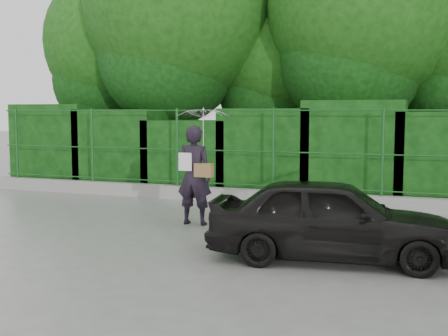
% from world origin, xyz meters
% --- Properties ---
extents(ground, '(80.00, 80.00, 0.00)m').
position_xyz_m(ground, '(0.00, 0.00, 0.00)').
color(ground, gray).
extents(kerb, '(14.00, 0.25, 0.30)m').
position_xyz_m(kerb, '(0.00, 4.50, 0.15)').
color(kerb, '#9E9E99').
rests_on(kerb, ground).
extents(fence, '(14.13, 0.06, 1.80)m').
position_xyz_m(fence, '(0.22, 4.50, 1.20)').
color(fence, '#1A501C').
rests_on(fence, kerb).
extents(hedge, '(14.20, 1.20, 2.27)m').
position_xyz_m(hedge, '(0.05, 5.50, 1.06)').
color(hedge, black).
rests_on(hedge, ground).
extents(trees, '(17.10, 6.15, 8.08)m').
position_xyz_m(trees, '(1.14, 7.74, 4.62)').
color(trees, black).
rests_on(trees, ground).
extents(woman, '(0.96, 0.96, 2.11)m').
position_xyz_m(woman, '(-0.24, 1.89, 1.37)').
color(woman, black).
rests_on(woman, ground).
extents(car, '(3.49, 1.76, 1.14)m').
position_xyz_m(car, '(2.39, 0.27, 0.57)').
color(car, black).
rests_on(car, ground).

